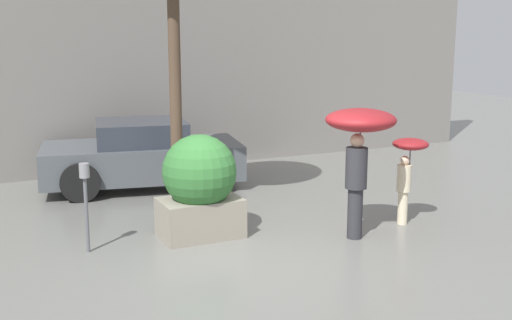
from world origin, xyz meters
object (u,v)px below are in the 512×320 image
Objects in this scene: parked_car_near at (142,156)px; parking_meter at (85,189)px; planter_box at (200,185)px; person_adult at (360,134)px; person_child at (408,161)px.

parked_car_near reaches higher than parking_meter.
planter_box is at bearing -0.93° from parking_meter.
person_adult is at bearing -144.14° from parked_car_near.
person_child reaches higher than parked_car_near.
person_adult is 5.01m from parked_car_near.
planter_box is at bearing 163.89° from person_child.
planter_box is 0.38× the size of parked_car_near.
person_child is 5.31m from parked_car_near.
person_child is (3.22, -0.78, 0.23)m from planter_box.
parking_meter is (-3.81, 1.01, -0.64)m from person_adult.
parking_meter is at bearing 168.12° from person_child.
parked_car_near is at bearing 76.29° from person_adult.
person_adult is at bearing -14.86° from parking_meter.
person_adult is 4.00m from parking_meter.
person_adult is 0.47× the size of parked_car_near.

